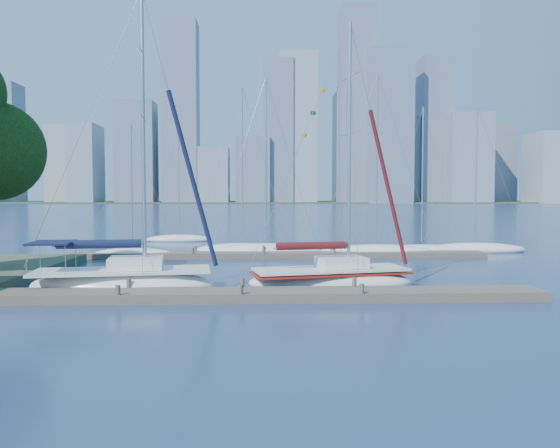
{
  "coord_description": "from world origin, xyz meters",
  "views": [
    {
      "loc": [
        0.88,
        -23.14,
        4.45
      ],
      "look_at": [
        1.78,
        4.0,
        3.03
      ],
      "focal_mm": 35.0,
      "sensor_mm": 36.0,
      "label": 1
    }
  ],
  "objects": [
    {
      "name": "skyline",
      "position": [
        16.85,
        290.43,
        35.86
      ],
      "size": [
        503.05,
        51.31,
        111.04
      ],
      "color": "gray",
      "rests_on": "ground"
    },
    {
      "name": "bg_boat_1",
      "position": [
        -0.64,
        19.35,
        0.26
      ],
      "size": [
        7.5,
        3.05,
        13.19
      ],
      "rotation": [
        0.0,
        0.0,
        0.13
      ],
      "color": "white",
      "rests_on": "ground"
    },
    {
      "name": "bg_boat_4",
      "position": [
        13.21,
        18.47,
        0.23
      ],
      "size": [
        6.84,
        3.23,
        11.55
      ],
      "rotation": [
        0.0,
        0.0,
        0.2
      ],
      "color": "white",
      "rests_on": "ground"
    },
    {
      "name": "far_shore",
      "position": [
        0.0,
        320.0,
        0.0
      ],
      "size": [
        800.0,
        100.0,
        1.5
      ],
      "primitive_type": "cube",
      "color": "#38472D",
      "rests_on": "ground"
    },
    {
      "name": "sailboat_navy",
      "position": [
        -5.59,
        2.23,
        1.12
      ],
      "size": [
        8.91,
        3.94,
        14.39
      ],
      "rotation": [
        0.0,
        0.0,
        0.13
      ],
      "color": "white",
      "rests_on": "ground"
    },
    {
      "name": "bg_boat_5",
      "position": [
        17.59,
        18.99,
        0.24
      ],
      "size": [
        8.23,
        2.56,
        11.67
      ],
      "rotation": [
        0.0,
        0.0,
        0.05
      ],
      "color": "white",
      "rests_on": "ground"
    },
    {
      "name": "bg_boat_0",
      "position": [
        -8.51,
        16.57,
        0.22
      ],
      "size": [
        6.24,
        3.98,
        9.86
      ],
      "rotation": [
        0.0,
        0.0,
        0.38
      ],
      "color": "white",
      "rests_on": "ground"
    },
    {
      "name": "far_dock",
      "position": [
        2.0,
        16.0,
        0.18
      ],
      "size": [
        30.0,
        1.8,
        0.36
      ],
      "primitive_type": "cube",
      "color": "#473D34",
      "rests_on": "ground"
    },
    {
      "name": "bg_boat_2",
      "position": [
        1.16,
        17.93,
        0.28
      ],
      "size": [
        8.69,
        5.54,
        13.65
      ],
      "rotation": [
        0.0,
        0.0,
        0.4
      ],
      "color": "white",
      "rests_on": "ground"
    },
    {
      "name": "sailboat_maroon",
      "position": [
        4.2,
        2.98,
        1.07
      ],
      "size": [
        8.33,
        4.23,
        13.28
      ],
      "rotation": [
        0.0,
        0.0,
        0.21
      ],
      "color": "white",
      "rests_on": "ground"
    },
    {
      "name": "ground",
      "position": [
        0.0,
        0.0,
        0.0
      ],
      "size": [
        700.0,
        700.0,
        0.0
      ],
      "primitive_type": "plane",
      "color": "#182B4D",
      "rests_on": "ground"
    },
    {
      "name": "bg_boat_3",
      "position": [
        9.42,
        17.3,
        0.27
      ],
      "size": [
        8.69,
        2.47,
        13.83
      ],
      "rotation": [
        0.0,
        0.0,
        -0.02
      ],
      "color": "white",
      "rests_on": "ground"
    },
    {
      "name": "near_dock",
      "position": [
        0.0,
        0.0,
        0.2
      ],
      "size": [
        26.0,
        2.0,
        0.4
      ],
      "primitive_type": "cube",
      "color": "#473D34",
      "rests_on": "ground"
    },
    {
      "name": "bg_boat_6",
      "position": [
        -7.18,
        30.02,
        0.22
      ],
      "size": [
        6.64,
        3.29,
        10.95
      ],
      "rotation": [
        0.0,
        0.0,
        -0.23
      ],
      "color": "white",
      "rests_on": "ground"
    }
  ]
}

